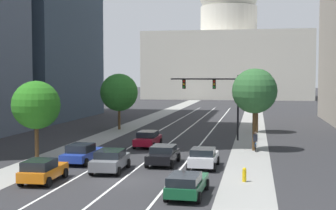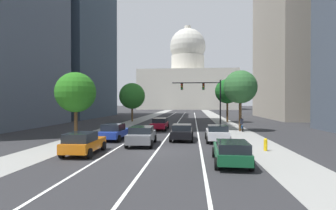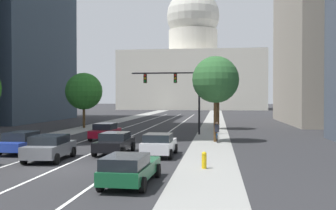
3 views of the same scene
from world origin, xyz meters
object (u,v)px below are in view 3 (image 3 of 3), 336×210
object	(u,v)px
car_crimson	(105,131)
street_tree_near_right	(216,80)
capitol_building	(193,67)
car_blue	(23,142)
street_tree_far_right	(218,85)
fire_hydrant	(204,160)
car_green	(130,168)
car_white	(159,144)
traffic_signal_mast	(178,87)
car_gray	(50,147)
street_tree_mid_left	(84,91)
cyclist	(217,132)
car_black	(115,142)

from	to	relation	value
car_crimson	street_tree_near_right	distance (m)	10.80
capitol_building	car_blue	distance (m)	111.54
street_tree_far_right	capitol_building	bearing A→B (deg)	95.47
fire_hydrant	car_green	bearing A→B (deg)	-124.89
car_white	car_blue	distance (m)	9.38
car_crimson	traffic_signal_mast	xyz separation A→B (m)	(5.93, 6.03, 4.08)
capitol_building	car_white	distance (m)	111.89
car_gray	street_tree_mid_left	bearing A→B (deg)	12.20
traffic_signal_mast	cyclist	distance (m)	8.81
car_white	car_gray	bearing A→B (deg)	111.93
car_gray	cyclist	distance (m)	14.85
car_black	street_tree_near_right	size ratio (longest dim) A/B	0.60
capitol_building	car_white	size ratio (longest dim) A/B	11.57
capitol_building	car_white	xyz separation A→B (m)	(4.69, -110.97, -13.54)
car_blue	cyclist	bearing A→B (deg)	-56.17
street_tree_far_right	cyclist	bearing A→B (deg)	-90.52
car_black	car_crimson	xyz separation A→B (m)	(-3.13, 8.52, 0.02)
capitol_building	car_gray	size ratio (longest dim) A/B	10.65
car_blue	car_gray	size ratio (longest dim) A/B	1.06
street_tree_near_right	car_crimson	bearing A→B (deg)	177.44
fire_hydrant	cyclist	xyz separation A→B (m)	(0.64, 12.72, 0.39)
car_crimson	street_tree_far_right	world-z (taller)	street_tree_far_right
fire_hydrant	street_tree_near_right	distance (m)	13.88
traffic_signal_mast	fire_hydrant	world-z (taller)	traffic_signal_mast
cyclist	street_tree_far_right	size ratio (longest dim) A/B	0.23
cyclist	fire_hydrant	bearing A→B (deg)	173.27
car_black	street_tree_far_right	bearing A→B (deg)	-17.44
street_tree_mid_left	traffic_signal_mast	bearing A→B (deg)	-30.64
traffic_signal_mast	street_tree_far_right	size ratio (longest dim) A/B	0.95
fire_hydrant	street_tree_mid_left	xyz separation A→B (m)	(-15.97, 26.96, 4.13)
car_gray	fire_hydrant	distance (m)	9.42
street_tree_far_right	car_white	bearing A→B (deg)	-99.52
cyclist	car_white	bearing A→B (deg)	153.15
car_crimson	cyclist	xyz separation A→B (m)	(9.91, -0.72, 0.08)
car_green	car_crimson	bearing A→B (deg)	21.45
car_black	cyclist	bearing A→B (deg)	-40.83
cyclist	street_tree_near_right	size ratio (longest dim) A/B	0.24
car_crimson	car_green	distance (m)	18.85
traffic_signal_mast	street_tree_near_right	size ratio (longest dim) A/B	0.97
car_crimson	car_gray	distance (m)	11.79
car_crimson	street_tree_far_right	size ratio (longest dim) A/B	0.61
car_black	capitol_building	bearing A→B (deg)	1.01
car_gray	street_tree_far_right	xyz separation A→B (m)	(10.03, 25.00, 4.55)
cyclist	car_black	bearing A→B (deg)	135.13
fire_hydrant	street_tree_mid_left	distance (m)	31.61
car_gray	fire_hydrant	bearing A→B (deg)	-102.75
car_black	car_green	distance (m)	9.77
car_gray	street_tree_near_right	bearing A→B (deg)	-43.44
car_blue	fire_hydrant	world-z (taller)	car_blue
street_tree_mid_left	street_tree_far_right	bearing A→B (deg)	-1.04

